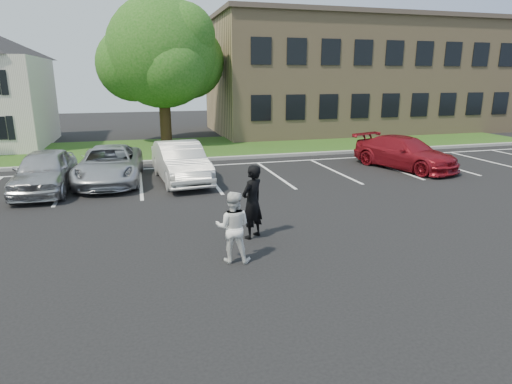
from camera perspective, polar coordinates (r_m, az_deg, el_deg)
The scene contains 12 objects.
ground_plane at distance 10.37m, azimuth 1.51°, elevation -8.08°, with size 90.00×90.00×0.00m, color black.
curb at distance 21.66m, azimuth -7.90°, elevation 4.31°, with size 40.00×0.30×0.15m, color gray.
grass_strip at distance 25.58m, azimuth -9.15°, elevation 5.83°, with size 44.00×8.00×0.08m, color #1D3F15.
stall_lines at distance 18.98m, azimuth -2.41°, elevation 2.70°, with size 34.00×5.36×0.01m.
office_building at distance 35.36m, azimuth 13.22°, elevation 14.85°, with size 22.40×10.40×8.30m.
tree at distance 27.72m, azimuth -12.26°, elevation 17.40°, with size 7.80×7.20×8.80m.
man_black_suit at distance 11.01m, azimuth -0.50°, elevation -1.33°, with size 0.71×0.46×1.94m, color black.
man_white_shirt at distance 9.64m, azimuth -3.10°, elevation -4.68°, with size 0.80×0.62×1.65m, color white.
car_silver_west at distance 17.39m, azimuth -26.31°, elevation 2.53°, with size 1.81×4.49×1.53m, color #AFAFB4.
car_silver_minivan at distance 17.96m, azimuth -18.92°, elevation 3.47°, with size 2.36×5.12×1.42m, color #AFB1B7.
car_white_sedan at distance 17.41m, azimuth -10.03°, elevation 3.95°, with size 1.66×4.75×1.57m, color silver.
car_red_compact at distance 20.76m, azimuth 19.22°, elevation 4.96°, with size 2.03×4.99×1.45m, color maroon.
Camera 1 is at (-2.83, -9.10, 4.08)m, focal length 30.00 mm.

